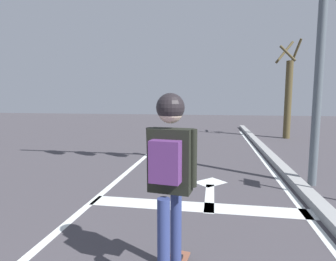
# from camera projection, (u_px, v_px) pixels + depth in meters

# --- Properties ---
(lane_line_center) EXTENTS (0.12, 20.00, 0.01)m
(lane_line_center) POSITION_uv_depth(u_px,v_px,m) (101.00, 194.00, 4.91)
(lane_line_center) COLOR silver
(lane_line_center) RESTS_ON ground
(lane_line_curbside) EXTENTS (0.12, 20.00, 0.01)m
(lane_line_curbside) POSITION_uv_depth(u_px,v_px,m) (300.00, 206.00, 4.35)
(lane_line_curbside) COLOR silver
(lane_line_curbside) RESTS_ON ground
(stop_bar) EXTENTS (3.53, 0.40, 0.01)m
(stop_bar) POSITION_uv_depth(u_px,v_px,m) (198.00, 207.00, 4.33)
(stop_bar) COLOR silver
(stop_bar) RESTS_ON ground
(lane_arrow_stem) EXTENTS (0.16, 1.40, 0.01)m
(lane_arrow_stem) POSITION_uv_depth(u_px,v_px,m) (210.00, 197.00, 4.77)
(lane_arrow_stem) COLOR silver
(lane_arrow_stem) RESTS_ON ground
(lane_arrow_head) EXTENTS (0.71, 0.71, 0.01)m
(lane_arrow_head) POSITION_uv_depth(u_px,v_px,m) (210.00, 182.00, 5.60)
(lane_arrow_head) COLOR silver
(lane_arrow_head) RESTS_ON ground
(curb_strip) EXTENTS (0.24, 24.00, 0.14)m
(curb_strip) POSITION_uv_depth(u_px,v_px,m) (317.00, 203.00, 4.30)
(curb_strip) COLOR #949696
(curb_strip) RESTS_ON ground
(skater) EXTENTS (0.46, 0.63, 1.69)m
(skater) POSITION_uv_depth(u_px,v_px,m) (170.00, 163.00, 2.40)
(skater) COLOR navy
(skater) RESTS_ON skateboard
(roadside_tree) EXTENTS (1.07, 1.07, 4.19)m
(roadside_tree) POSITION_uv_depth(u_px,v_px,m) (288.00, 95.00, 11.56)
(roadside_tree) COLOR brown
(roadside_tree) RESTS_ON ground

